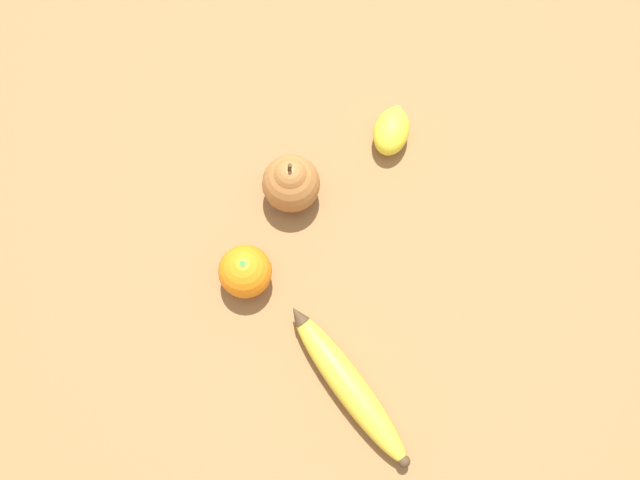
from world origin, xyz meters
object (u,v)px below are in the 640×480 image
Objects in this scene: orange at (245,272)px; lemon at (391,131)px; banana at (348,384)px; pear at (291,182)px.

orange reaches higher than lemon.
pear is (0.25, -0.07, 0.02)m from banana.
orange is 0.81× the size of lemon.
banana is 0.34m from lemon.
pear is at bearing 90.22° from lemon.
lemon is at bearing -46.50° from banana.
lemon is (0.07, -0.26, -0.01)m from orange.
banana is 2.82× the size of lemon.
lemon is (0.00, -0.16, -0.02)m from pear.
pear reaches higher than banana.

